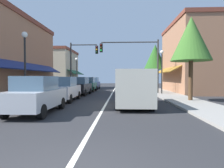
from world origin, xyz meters
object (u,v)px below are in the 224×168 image
Objects in this scene: traffic_signal_left_corner at (80,60)px; parked_car_nearest_left at (37,95)px; van_in_lane at (133,87)px; parked_car_far_left at (88,84)px; tree_right_near at (191,39)px; parked_car_distant_left at (93,83)px; street_lamp_right_mid at (162,65)px; street_lamp_left_near at (25,55)px; parked_car_second_left at (64,89)px; street_lamp_left_far at (77,68)px; traffic_signal_mast_arm at (137,56)px; tree_right_far at (155,57)px; parked_car_third_left at (80,86)px.

parked_car_nearest_left is at bearing -86.96° from traffic_signal_left_corner.
parked_car_nearest_left is at bearing -151.63° from van_in_lane.
parked_car_far_left is 13.91m from tree_right_near.
parked_car_distant_left is 0.92× the size of street_lamp_right_mid.
traffic_signal_left_corner is at bearing 164.66° from street_lamp_right_mid.
tree_right_near is (8.94, 4.91, 3.53)m from parked_car_nearest_left.
street_lamp_left_near is (-6.62, 0.13, 1.93)m from van_in_lane.
parked_car_second_left is 12.49m from street_lamp_left_far.
street_lamp_left_far is (-1.86, -2.57, 2.11)m from parked_car_distant_left.
tree_right_near is at bearing -63.34° from traffic_signal_mast_arm.
parked_car_second_left is at bearing -120.75° from tree_right_far.
parked_car_nearest_left is 5.38m from van_in_lane.
van_in_lane is 5.82m from tree_right_near.
street_lamp_left_near is at bearing -89.66° from street_lamp_left_far.
traffic_signal_left_corner reaches higher than van_in_lane.
parked_car_far_left is 1.00× the size of parked_car_distant_left.
tree_right_near is (9.06, -14.73, 3.53)m from parked_car_distant_left.
tree_right_near is at bearing 28.45° from parked_car_nearest_left.
street_lamp_right_mid is at bearing 38.67° from street_lamp_left_near.
parked_car_distant_left is 12.35m from street_lamp_right_mid.
parked_car_nearest_left is 13.44m from traffic_signal_left_corner.
traffic_signal_mast_arm reaches higher than parked_car_nearest_left.
parked_car_second_left is 14.75m from parked_car_distant_left.
street_lamp_right_mid is (8.81, -2.42, -0.75)m from traffic_signal_left_corner.
parked_car_third_left is 1.01× the size of parked_car_far_left.
parked_car_second_left is 0.80× the size of van_in_lane.
parked_car_far_left is 0.67× the size of traffic_signal_mast_arm.
parked_car_distant_left is at bearing 89.15° from parked_car_second_left.
van_in_lane is at bearing -96.15° from traffic_signal_mast_arm.
street_lamp_left_far reaches higher than parked_car_distant_left.
parked_car_nearest_left is 3.95m from street_lamp_left_near.
street_lamp_right_mid is 6.00m from tree_right_near.
van_in_lane is at bearing -62.78° from traffic_signal_left_corner.
parked_car_far_left is 0.62× the size of tree_right_far.
street_lamp_left_far reaches higher than parked_car_third_left.
traffic_signal_mast_arm is at bearing 83.87° from van_in_lane.
parked_car_far_left is at bearing 70.43° from traffic_signal_left_corner.
street_lamp_left_far is at bearing 107.91° from traffic_signal_left_corner.
traffic_signal_mast_arm is at bearing -110.71° from tree_right_far.
tree_right_near is (4.20, 2.36, 3.26)m from van_in_lane.
van_in_lane is 16.10m from street_lamp_left_far.
parked_car_third_left is 10.94m from tree_right_near.
parked_car_third_left is 6.67m from traffic_signal_mast_arm.
street_lamp_right_mid reaches higher than parked_car_nearest_left.
traffic_signal_mast_arm is at bearing -55.29° from parked_car_distant_left.
parked_car_distant_left is at bearing 132.62° from street_lamp_right_mid.
parked_car_third_left is at bearing 88.40° from parked_car_second_left.
parked_car_nearest_left is at bearing -90.05° from parked_car_far_left.
parked_car_third_left is (-0.08, 10.01, 0.00)m from parked_car_nearest_left.
van_in_lane is at bearing -74.57° from parked_car_distant_left.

